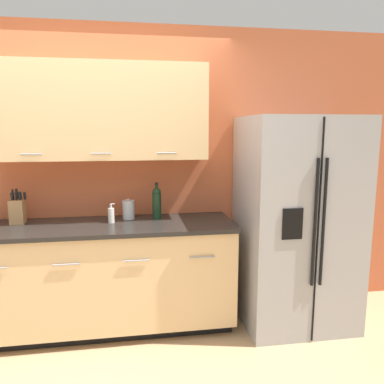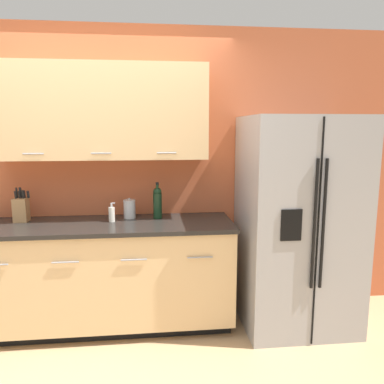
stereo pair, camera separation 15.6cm
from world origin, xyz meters
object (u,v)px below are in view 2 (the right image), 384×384
object	(u,v)px
soap_dispenser	(112,214)
steel_canister	(130,209)
wine_bottle	(158,202)
refrigerator	(297,223)
knife_block	(21,209)

from	to	relation	value
soap_dispenser	steel_canister	world-z (taller)	steel_canister
wine_bottle	soap_dispenser	world-z (taller)	wine_bottle
refrigerator	soap_dispenser	bearing A→B (deg)	175.48
refrigerator	soap_dispenser	world-z (taller)	refrigerator
wine_bottle	steel_canister	size ratio (longest dim) A/B	1.77
knife_block	steel_canister	distance (m)	0.91
knife_block	wine_bottle	bearing A→B (deg)	0.02
refrigerator	steel_canister	bearing A→B (deg)	170.40
soap_dispenser	steel_canister	bearing A→B (deg)	39.69
soap_dispenser	steel_canister	xyz separation A→B (m)	(0.14, 0.12, 0.02)
knife_block	steel_canister	xyz separation A→B (m)	(0.90, 0.02, -0.03)
refrigerator	knife_block	bearing A→B (deg)	174.66
soap_dispenser	refrigerator	bearing A→B (deg)	-4.52
soap_dispenser	steel_canister	distance (m)	0.19
refrigerator	knife_block	xyz separation A→B (m)	(-2.35, 0.22, 0.13)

